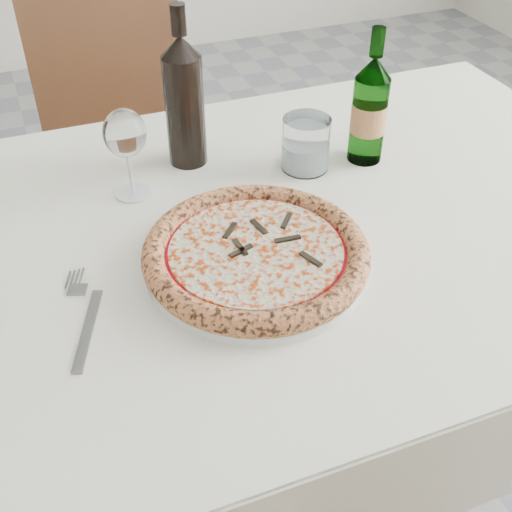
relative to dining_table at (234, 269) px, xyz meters
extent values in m
cube|color=brown|center=(0.00, 0.00, 0.06)|extent=(1.46, 0.84, 0.04)
cube|color=silver|center=(0.00, 0.00, 0.08)|extent=(1.52, 0.90, 0.01)
cube|color=silver|center=(0.00, 0.45, -0.03)|extent=(1.52, 0.01, 0.22)
cube|color=silver|center=(0.00, -0.45, -0.03)|extent=(1.52, 0.01, 0.22)
cylinder|color=brown|center=(0.67, 0.36, -0.32)|extent=(0.06, 0.06, 0.71)
cube|color=brown|center=(-0.08, 0.65, -0.22)|extent=(0.44, 0.44, 0.04)
cube|color=brown|center=(-0.05, 0.82, 0.03)|extent=(0.38, 0.11, 0.46)
cylinder|color=brown|center=(0.11, 0.78, -0.46)|extent=(0.04, 0.04, 0.43)
cylinder|color=brown|center=(0.05, 0.46, -0.46)|extent=(0.04, 0.04, 0.43)
cylinder|color=brown|center=(-0.21, 0.84, -0.46)|extent=(0.04, 0.04, 0.43)
cylinder|color=brown|center=(-0.27, 0.52, -0.46)|extent=(0.04, 0.04, 0.43)
cylinder|color=white|center=(0.00, -0.10, 0.09)|extent=(0.33, 0.33, 0.01)
torus|color=white|center=(0.00, -0.10, 0.10)|extent=(0.33, 0.33, 0.01)
cylinder|color=tan|center=(0.00, -0.10, 0.10)|extent=(0.33, 0.33, 0.01)
torus|color=#CC7641|center=(0.00, -0.10, 0.11)|extent=(0.33, 0.33, 0.03)
cylinder|color=red|center=(0.00, -0.10, 0.11)|extent=(0.28, 0.28, 0.00)
cylinder|color=beige|center=(0.00, -0.10, 0.11)|extent=(0.26, 0.26, 0.00)
cube|color=black|center=(0.03, -0.10, 0.12)|extent=(0.04, 0.01, 0.00)
cube|color=black|center=(0.03, -0.06, 0.12)|extent=(0.03, 0.04, 0.00)
cube|color=black|center=(-0.02, -0.03, 0.12)|extent=(0.02, 0.04, 0.00)
cube|color=black|center=(-0.03, -0.08, 0.12)|extent=(0.04, 0.02, 0.00)
cube|color=black|center=(-0.05, -0.13, 0.12)|extent=(0.04, 0.02, 0.00)
cube|color=black|center=(-0.02, -0.18, 0.12)|extent=(0.02, 0.04, 0.00)
cube|color=black|center=(0.03, -0.13, 0.12)|extent=(0.03, 0.04, 0.00)
cube|color=gray|center=(-0.26, -0.14, 0.09)|extent=(0.07, 0.15, 0.00)
cube|color=gray|center=(-0.26, -0.05, 0.09)|extent=(0.03, 0.03, 0.00)
cylinder|color=gray|center=(-0.27, -0.02, 0.09)|extent=(0.00, 0.04, 0.00)
cylinder|color=gray|center=(-0.26, -0.02, 0.09)|extent=(0.00, 0.04, 0.00)
cylinder|color=gray|center=(-0.25, -0.02, 0.09)|extent=(0.00, 0.04, 0.00)
cylinder|color=gray|center=(-0.25, -0.02, 0.09)|extent=(0.00, 0.04, 0.00)
cylinder|color=silver|center=(-0.13, 0.16, 0.09)|extent=(0.06, 0.06, 0.00)
cylinder|color=silver|center=(-0.13, 0.16, 0.13)|extent=(0.01, 0.01, 0.08)
ellipsoid|color=white|center=(-0.13, 0.16, 0.20)|extent=(0.07, 0.07, 0.08)
cylinder|color=white|center=(0.19, 0.13, 0.13)|extent=(0.09, 0.09, 0.10)
cylinder|color=white|center=(0.19, 0.13, 0.11)|extent=(0.08, 0.08, 0.05)
cylinder|color=#3D7F37|center=(0.30, 0.12, 0.16)|extent=(0.06, 0.06, 0.16)
cone|color=#3D7F37|center=(0.30, 0.12, 0.26)|extent=(0.06, 0.06, 0.04)
cylinder|color=#3D7F37|center=(0.30, 0.12, 0.30)|extent=(0.02, 0.02, 0.05)
cylinder|color=#DABB6F|center=(0.30, 0.12, 0.17)|extent=(0.06, 0.06, 0.05)
cylinder|color=black|center=(0.00, 0.23, 0.18)|extent=(0.07, 0.07, 0.20)
cone|color=black|center=(0.00, 0.23, 0.30)|extent=(0.07, 0.07, 0.04)
cylinder|color=black|center=(0.00, 0.23, 0.34)|extent=(0.03, 0.03, 0.05)
camera|label=1|loc=(-0.27, -0.78, 0.70)|focal=45.00mm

